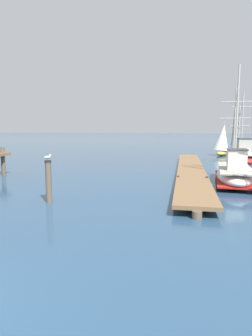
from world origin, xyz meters
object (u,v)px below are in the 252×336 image
(fishing_boat_0, at_px, (235,173))
(distant_sailboat, at_px, (222,141))
(fishing_boat_1, at_px, (241,157))
(mooring_piling, at_px, (49,181))
(perched_seagull, at_px, (48,157))

(fishing_boat_0, relative_size, distant_sailboat, 1.82)
(fishing_boat_1, height_order, distant_sailboat, fishing_boat_1)
(fishing_boat_1, xyz_separation_m, mooring_piling, (-10.33, -16.15, 0.24))
(mooring_piling, bearing_deg, fishing_boat_1, 57.40)
(fishing_boat_0, relative_size, mooring_piling, 4.03)
(fishing_boat_0, bearing_deg, mooring_piling, -142.13)
(mooring_piling, bearing_deg, distant_sailboat, 69.33)
(fishing_boat_0, xyz_separation_m, mooring_piling, (-8.52, -6.63, 0.35))
(mooring_piling, bearing_deg, perched_seagull, -119.06)
(fishing_boat_1, bearing_deg, perched_seagull, -122.60)
(mooring_piling, distance_m, perched_seagull, 1.04)
(perched_seagull, distance_m, distant_sailboat, 27.01)
(fishing_boat_0, distance_m, perched_seagull, 10.89)
(fishing_boat_0, bearing_deg, distant_sailboat, 86.89)
(mooring_piling, height_order, perched_seagull, perched_seagull)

